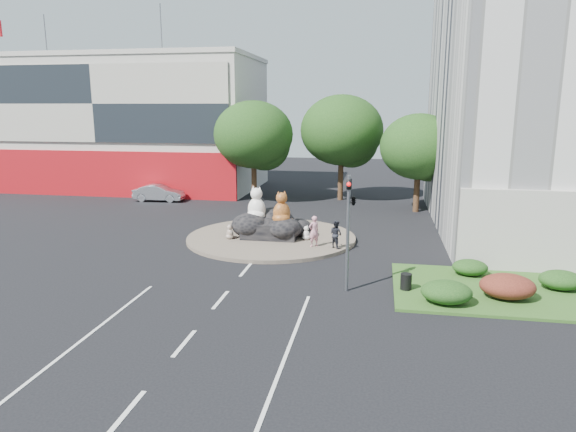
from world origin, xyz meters
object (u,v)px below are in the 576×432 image
cat_tabby (282,207)px  kitten_white (306,232)px  kitten_calico (230,231)px  pedestrian_pink (314,231)px  litter_bin (406,282)px  pedestrian_dark (336,234)px  cat_white (257,203)px  parked_car (159,193)px

cat_tabby → kitten_white: bearing=-28.4°
kitten_calico → kitten_white: kitten_calico is taller
pedestrian_pink → litter_bin: 7.54m
pedestrian_pink → pedestrian_dark: pedestrian_pink is taller
kitten_calico → cat_tabby: bearing=60.4°
pedestrian_dark → cat_white: bearing=16.1°
pedestrian_pink → cat_white: bearing=-64.5°
kitten_calico → pedestrian_dark: bearing=41.8°
cat_white → cat_tabby: 1.71m
cat_white → pedestrian_dark: size_ratio=1.36×
parked_car → litter_bin: bearing=-136.0°
cat_tabby → kitten_calico: 3.34m
cat_white → pedestrian_dark: 5.40m
cat_tabby → parked_car: 16.94m
kitten_white → litter_bin: 9.00m
cat_white → litter_bin: cat_white is taller
kitten_white → litter_bin: bearing=-105.9°
cat_tabby → pedestrian_dark: (3.27, -1.42, -1.10)m
cat_white → litter_bin: (8.39, -7.75, -1.67)m
kitten_white → pedestrian_pink: pedestrian_pink is taller
pedestrian_pink → cat_tabby: bearing=-70.6°
parked_car → litter_bin: (19.39, -18.42, -0.22)m
cat_tabby → pedestrian_pink: bearing=-63.2°
parked_car → kitten_calico: bearing=-143.1°
pedestrian_pink → parked_car: 19.32m
kitten_white → litter_bin: kitten_white is taller
kitten_white → parked_car: (-14.05, 11.18, 0.07)m
kitten_white → pedestrian_pink: bearing=-118.2°
litter_bin → cat_tabby: bearing=133.2°
kitten_calico → pedestrian_dark: (6.24, -0.85, 0.32)m
cat_tabby → pedestrian_dark: size_ratio=1.26×
kitten_white → parked_car: 17.96m
cat_tabby → pedestrian_dark: cat_tabby is taller
cat_white → kitten_calico: 2.30m
cat_white → kitten_calico: size_ratio=2.35×
pedestrian_pink → litter_bin: size_ratio=2.48×
cat_white → pedestrian_pink: bearing=-16.2°
pedestrian_dark → parked_car: pedestrian_dark is taller
cat_white → pedestrian_dark: (4.89, -1.96, -1.17)m
kitten_white → pedestrian_pink: (0.62, -1.39, 0.44)m
pedestrian_pink → kitten_white: bearing=-103.3°
pedestrian_pink → parked_car: size_ratio=0.41×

